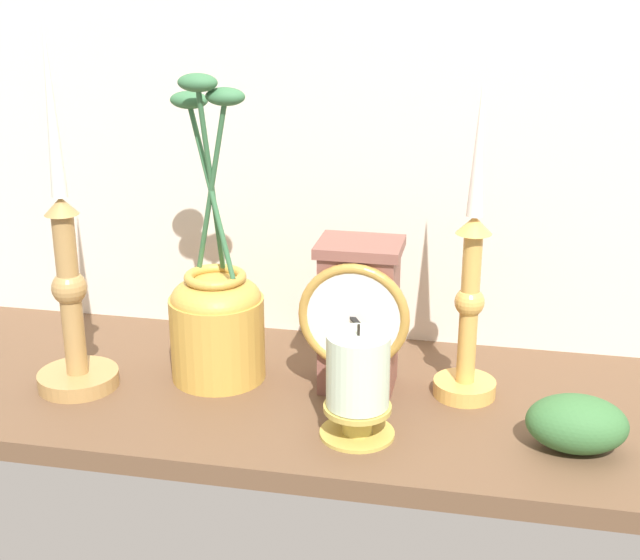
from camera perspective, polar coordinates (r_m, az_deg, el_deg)
ground_plane at (r=107.71cm, az=-2.16°, el=-7.48°), size 100.00×36.00×2.40cm
back_wall at (r=114.84cm, az=-0.16°, el=11.98°), size 120.00×2.00×65.00cm
mantel_clock at (r=103.56cm, az=2.43°, el=-2.23°), size 12.64×10.10×17.96cm
candlestick_tall_left at (r=102.22cm, az=9.48°, el=-1.15°), size 7.26×7.26×36.14cm
candlestick_tall_center at (r=107.00cm, az=-15.59°, el=-0.80°), size 9.50×9.50×43.69cm
brass_vase_jar at (r=107.48cm, az=-6.58°, el=-2.22°), size 11.31×11.31×36.65cm
pillar_candle_front at (r=94.71cm, az=2.41°, el=-6.57°), size 8.07×8.07×12.78cm
ivy_sprig at (r=97.10cm, az=15.98°, el=-8.76°), size 10.42×7.29×5.97cm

